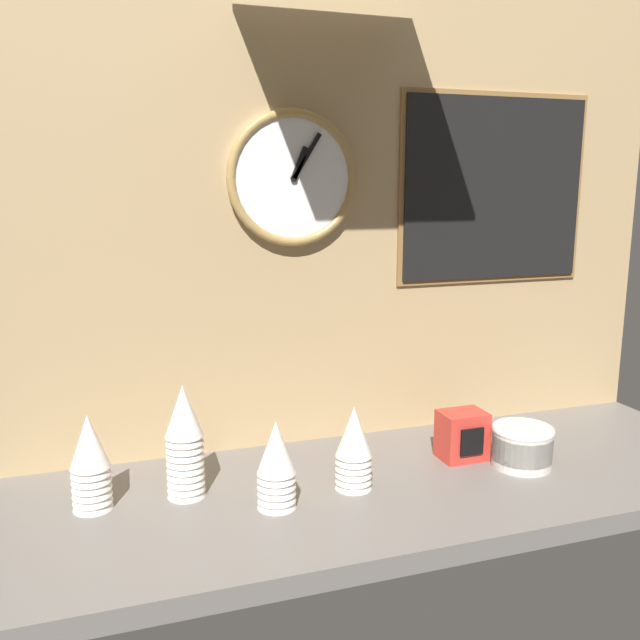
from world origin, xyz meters
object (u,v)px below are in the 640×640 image
object	(u,v)px
menu_board	(494,189)
cup_stack_center	(354,448)
cup_stack_left	(184,441)
wall_clock	(293,178)
bowl_stack_right	(522,445)
cup_stack_center_left	(276,464)
cup_stack_far_left	(90,462)
napkin_dispenser	(462,435)

from	to	relation	value
menu_board	cup_stack_center	bearing A→B (deg)	-150.10
cup_stack_left	wall_clock	xyz separation A→B (m)	(0.27, 0.19, 0.50)
wall_clock	bowl_stack_right	bearing A→B (deg)	-32.15
cup_stack_center_left	bowl_stack_right	size ratio (longest dim) A/B	1.30
cup_stack_far_left	napkin_dispenser	world-z (taller)	cup_stack_far_left
cup_stack_center_left	bowl_stack_right	bearing A→B (deg)	1.70
cup_stack_center	bowl_stack_right	xyz separation A→B (m)	(0.38, -0.01, -0.04)
cup_stack_center	cup_stack_far_left	size ratio (longest dim) A/B	0.93
cup_stack_left	cup_stack_far_left	bearing A→B (deg)	179.09
menu_board	cup_stack_far_left	bearing A→B (deg)	-168.66
cup_stack_far_left	menu_board	world-z (taller)	menu_board
cup_stack_left	cup_stack_center	bearing A→B (deg)	-12.40
cup_stack_center	menu_board	xyz separation A→B (m)	(0.46, 0.27, 0.50)
cup_stack_left	wall_clock	bearing A→B (deg)	34.05
bowl_stack_right	wall_clock	size ratio (longest dim) A/B	0.45
cup_stack_far_left	cup_stack_left	size ratio (longest dim) A/B	0.82
cup_stack_center_left	menu_board	distance (m)	0.85
bowl_stack_right	napkin_dispenser	bearing A→B (deg)	142.87
cup_stack_left	napkin_dispenser	world-z (taller)	cup_stack_left
cup_stack_center_left	menu_board	bearing A→B (deg)	25.20
napkin_dispenser	cup_stack_left	bearing A→B (deg)	179.29
wall_clock	cup_stack_left	bearing A→B (deg)	-145.95
cup_stack_center	bowl_stack_right	size ratio (longest dim) A/B	1.30
cup_stack_center_left	cup_stack_center	bearing A→B (deg)	10.23
wall_clock	cup_stack_far_left	bearing A→B (deg)	-157.80
cup_stack_far_left	bowl_stack_right	bearing A→B (deg)	-5.67
cup_stack_left	bowl_stack_right	size ratio (longest dim) A/B	1.72
bowl_stack_right	napkin_dispenser	size ratio (longest dim) A/B	1.23
cup_stack_center	cup_stack_center_left	world-z (taller)	same
wall_clock	napkin_dispenser	bearing A→B (deg)	-30.49
wall_clock	napkin_dispenser	size ratio (longest dim) A/B	2.74
cup_stack_far_left	cup_stack_center	bearing A→B (deg)	-8.44
wall_clock	menu_board	world-z (taller)	menu_board
cup_stack_center_left	wall_clock	world-z (taller)	wall_clock
cup_stack_center_left	cup_stack_left	distance (m)	0.19
cup_stack_center	wall_clock	size ratio (longest dim) A/B	0.58
menu_board	wall_clock	bearing A→B (deg)	-179.00
menu_board	napkin_dispenser	bearing A→B (deg)	-131.67
bowl_stack_right	wall_clock	distance (m)	0.76
cup_stack_center_left	napkin_dispenser	bearing A→B (deg)	11.76
cup_stack_center_left	menu_board	world-z (taller)	menu_board
cup_stack_center_left	wall_clock	xyz separation A→B (m)	(0.12, 0.29, 0.52)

